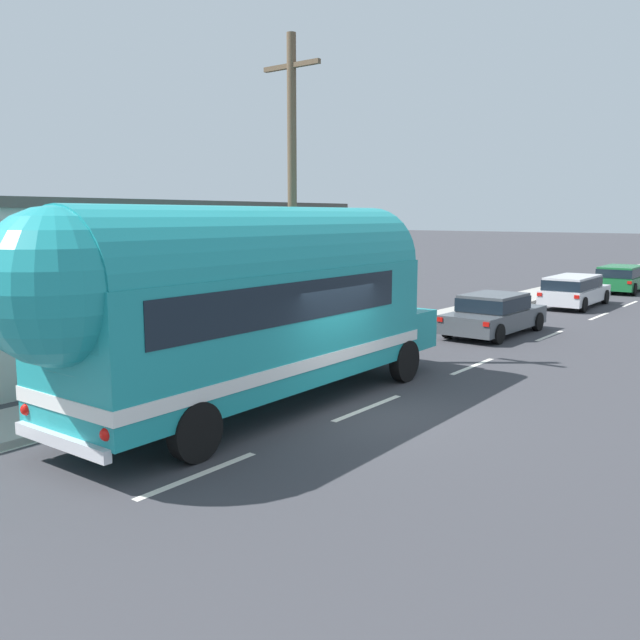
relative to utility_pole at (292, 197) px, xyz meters
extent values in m
plane|color=#38383D|center=(4.04, -2.78, -4.42)|extent=(300.00, 300.00, 0.00)
cube|color=silver|center=(4.04, -7.05, -4.42)|extent=(0.14, 2.40, 0.01)
cube|color=silver|center=(4.04, -2.40, -4.42)|extent=(0.14, 2.40, 0.01)
cube|color=silver|center=(4.04, 2.56, -4.42)|extent=(0.14, 2.40, 0.01)
cube|color=silver|center=(4.04, 8.38, -4.42)|extent=(0.14, 2.40, 0.01)
cube|color=silver|center=(4.04, 13.96, -4.42)|extent=(0.14, 2.40, 0.01)
cube|color=silver|center=(4.04, 18.76, -4.42)|extent=(0.14, 2.40, 0.01)
cube|color=silver|center=(0.63, 9.22, -4.42)|extent=(0.12, 80.00, 0.01)
cube|color=#9E9B93|center=(-0.36, 7.22, -4.35)|extent=(1.98, 90.00, 0.15)
cube|color=beige|center=(-8.62, -2.66, -2.37)|extent=(12.79, 15.78, 4.10)
cube|color=#4C4742|center=(-8.62, -2.66, -0.20)|extent=(13.09, 16.08, 0.24)
cube|color=black|center=(-2.24, -2.66, -2.62)|extent=(0.08, 13.78, 1.20)
cylinder|color=brown|center=(0.00, 0.00, -0.17)|extent=(0.24, 0.24, 8.50)
cube|color=brown|center=(0.00, 0.00, 3.28)|extent=(1.80, 0.12, 0.12)
cube|color=teal|center=(2.35, -3.93, -2.67)|extent=(2.65, 8.76, 2.30)
cylinder|color=teal|center=(2.35, -3.93, -1.52)|extent=(2.60, 8.66, 2.45)
sphere|color=teal|center=(2.42, -8.24, -1.52)|extent=(2.40, 2.40, 2.40)
cube|color=teal|center=(2.26, 1.08, -3.35)|extent=(2.28, 1.34, 0.95)
cube|color=white|center=(2.35, -3.93, -3.32)|extent=(2.69, 8.80, 0.24)
cube|color=black|center=(2.35, -4.23, -2.07)|extent=(2.65, 6.96, 0.76)
cube|color=black|center=(2.42, -8.25, -2.02)|extent=(2.00, 0.11, 0.84)
cube|color=white|center=(2.42, -8.26, -3.27)|extent=(0.80, 0.07, 0.90)
cube|color=silver|center=(2.42, -8.35, -3.87)|extent=(2.34, 0.18, 0.20)
sphere|color=red|center=(1.37, -8.29, -3.57)|extent=(0.20, 0.20, 0.20)
sphere|color=red|center=(3.47, -8.25, -3.57)|extent=(0.20, 0.20, 0.20)
cube|color=black|center=(2.27, 0.48, -2.02)|extent=(2.14, 0.14, 0.96)
cube|color=silver|center=(2.25, 1.77, -3.47)|extent=(0.90, 0.12, 0.56)
cylinder|color=black|center=(1.11, 0.01, -3.92)|extent=(0.28, 1.00, 1.00)
cylinder|color=black|center=(3.45, 0.05, -3.92)|extent=(0.28, 1.00, 1.00)
cylinder|color=black|center=(1.22, -6.71, -3.92)|extent=(0.28, 1.00, 1.00)
cylinder|color=black|center=(3.56, -6.67, -3.92)|extent=(0.28, 1.00, 1.00)
cube|color=#474C51|center=(2.45, 7.55, -3.90)|extent=(1.90, 4.62, 0.60)
cube|color=#474C51|center=(2.45, 7.42, -3.33)|extent=(1.66, 2.26, 0.55)
cube|color=black|center=(2.45, 7.42, -3.36)|extent=(1.72, 2.30, 0.43)
cube|color=red|center=(1.62, 5.26, -3.72)|extent=(0.20, 0.04, 0.14)
cube|color=red|center=(3.19, 5.23, -3.72)|extent=(0.20, 0.04, 0.14)
cylinder|color=black|center=(1.61, 9.16, -4.10)|extent=(0.21, 0.64, 0.64)
cylinder|color=black|center=(3.35, 9.12, -4.10)|extent=(0.21, 0.64, 0.64)
cylinder|color=black|center=(1.55, 5.98, -4.10)|extent=(0.21, 0.64, 0.64)
cylinder|color=black|center=(3.28, 5.94, -4.10)|extent=(0.21, 0.64, 0.64)
cube|color=silver|center=(2.34, 16.36, -3.90)|extent=(1.83, 4.78, 0.60)
cube|color=silver|center=(2.34, 15.88, -3.33)|extent=(1.61, 3.33, 0.55)
cube|color=black|center=(2.34, 15.88, -3.36)|extent=(1.67, 3.37, 0.43)
cube|color=red|center=(1.62, 13.96, -3.72)|extent=(0.20, 0.04, 0.14)
cube|color=red|center=(3.13, 13.99, -3.72)|extent=(0.20, 0.04, 0.14)
cylinder|color=black|center=(1.47, 18.02, -4.10)|extent=(0.21, 0.64, 0.64)
cylinder|color=black|center=(3.15, 18.05, -4.10)|extent=(0.21, 0.64, 0.64)
cylinder|color=black|center=(1.53, 14.67, -4.10)|extent=(0.21, 0.64, 0.64)
cylinder|color=black|center=(3.20, 14.70, -4.10)|extent=(0.21, 0.64, 0.64)
cube|color=#196633|center=(2.41, 23.81, -3.90)|extent=(2.01, 4.61, 0.60)
cube|color=#196633|center=(2.43, 23.34, -3.33)|extent=(1.77, 3.16, 0.55)
cube|color=black|center=(2.43, 23.34, -3.36)|extent=(1.83, 3.20, 0.43)
cube|color=red|center=(1.67, 21.50, -3.72)|extent=(0.20, 0.05, 0.14)
cube|color=red|center=(3.30, 21.55, -3.72)|extent=(0.20, 0.05, 0.14)
cylinder|color=black|center=(1.47, 25.36, -4.10)|extent=(0.22, 0.65, 0.64)
cylinder|color=black|center=(1.57, 22.21, -4.10)|extent=(0.22, 0.65, 0.64)
cylinder|color=black|center=(3.35, 22.27, -4.10)|extent=(0.22, 0.65, 0.64)
camera|label=1|loc=(11.60, -13.74, -0.48)|focal=38.10mm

